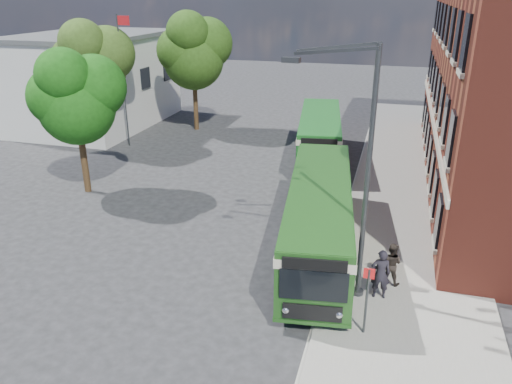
% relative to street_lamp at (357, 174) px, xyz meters
% --- Properties ---
extents(ground, '(120.00, 120.00, 0.00)m').
position_rel_street_lamp_xyz_m(ground, '(-4.84, 2.00, -4.79)').
color(ground, '#252527').
rests_on(ground, ground).
extents(pavement, '(6.00, 48.00, 0.15)m').
position_rel_street_lamp_xyz_m(pavement, '(2.16, 10.00, -4.72)').
color(pavement, gray).
rests_on(pavement, ground).
extents(kerb_line, '(0.12, 48.00, 0.01)m').
position_rel_street_lamp_xyz_m(kerb_line, '(-0.89, 10.00, -4.79)').
color(kerb_line, beige).
rests_on(kerb_line, ground).
extents(white_building, '(9.40, 13.40, 7.30)m').
position_rel_street_lamp_xyz_m(white_building, '(-22.84, 20.00, -1.13)').
color(white_building, silver).
rests_on(white_building, ground).
extents(flagpole, '(0.95, 0.10, 9.00)m').
position_rel_street_lamp_xyz_m(flagpole, '(-17.29, 15.00, 0.15)').
color(flagpole, '#36393B').
rests_on(flagpole, ground).
extents(street_lamp, '(2.96, 2.38, 9.00)m').
position_rel_street_lamp_xyz_m(street_lamp, '(0.00, 0.00, 0.00)').
color(street_lamp, '#36393B').
rests_on(street_lamp, ground).
extents(bus_stop_sign, '(0.35, 0.08, 2.52)m').
position_rel_street_lamp_xyz_m(bus_stop_sign, '(0.76, -2.20, -3.28)').
color(bus_stop_sign, '#36393B').
rests_on(bus_stop_sign, ground).
extents(bus_front, '(4.08, 12.18, 3.02)m').
position_rel_street_lamp_xyz_m(bus_front, '(-1.64, 3.16, -2.96)').
color(bus_front, '#1F4D19').
rests_on(bus_front, ground).
extents(bus_rear, '(4.02, 10.59, 3.02)m').
position_rel_street_lamp_xyz_m(bus_rear, '(-3.60, 15.54, -2.96)').
color(bus_rear, '#1B6421').
rests_on(bus_rear, ground).
extents(pedestrian_a, '(0.75, 0.55, 1.90)m').
position_rel_street_lamp_xyz_m(pedestrian_a, '(1.11, 0.01, -3.69)').
color(pedestrian_a, black).
rests_on(pedestrian_a, pavement).
extents(pedestrian_b, '(0.93, 0.80, 1.65)m').
position_rel_street_lamp_xyz_m(pedestrian_b, '(1.46, 1.06, -3.81)').
color(pedestrian_b, black).
rests_on(pedestrian_b, pavement).
extents(tree_left, '(4.68, 4.45, 7.91)m').
position_rel_street_lamp_xyz_m(tree_left, '(-15.06, 6.35, 0.57)').
color(tree_left, '#3C2916').
rests_on(tree_left, ground).
extents(tree_mid, '(5.21, 4.95, 8.80)m').
position_rel_street_lamp_xyz_m(tree_mid, '(-19.21, 14.41, 1.18)').
color(tree_mid, '#3C2916').
rests_on(tree_mid, ground).
extents(tree_right, '(5.42, 5.15, 9.15)m').
position_rel_street_lamp_xyz_m(tree_right, '(-14.26, 20.45, 1.42)').
color(tree_right, '#3C2916').
rests_on(tree_right, ground).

